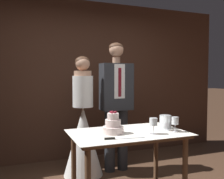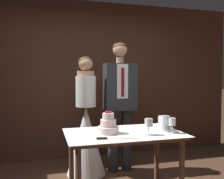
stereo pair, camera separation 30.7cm
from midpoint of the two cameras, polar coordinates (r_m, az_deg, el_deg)
name	(u,v)px [view 1 (the left image)]	position (r m, az deg, el deg)	size (l,w,h in m)	color
wall_back	(81,80)	(4.29, -9.24, 2.24)	(5.36, 0.12, 2.64)	#472B1E
cake_table	(128,142)	(2.71, 0.35, -11.90)	(1.23, 0.76, 0.78)	brown
tiered_cake	(113,126)	(2.62, -3.16, -8.30)	(0.22, 0.22, 0.24)	beige
cake_knife	(117,138)	(2.40, -2.59, -11.13)	(0.40, 0.08, 0.02)	silver
wine_glass_near	(167,120)	(2.78, 9.39, -6.90)	(0.08, 0.08, 0.17)	silver
wine_glass_middle	(153,123)	(2.59, 6.10, -7.58)	(0.08, 0.08, 0.17)	silver
wine_glass_far	(175,121)	(2.73, 11.11, -7.22)	(0.07, 0.07, 0.16)	silver
hurricane_candle	(165,122)	(2.90, 9.15, -7.38)	(0.13, 0.13, 0.15)	silver
bride	(83,132)	(3.54, -9.14, -9.64)	(0.54, 0.54, 1.65)	white
groom	(116,99)	(3.60, -1.46, -2.19)	(0.45, 0.25, 1.86)	#282B30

